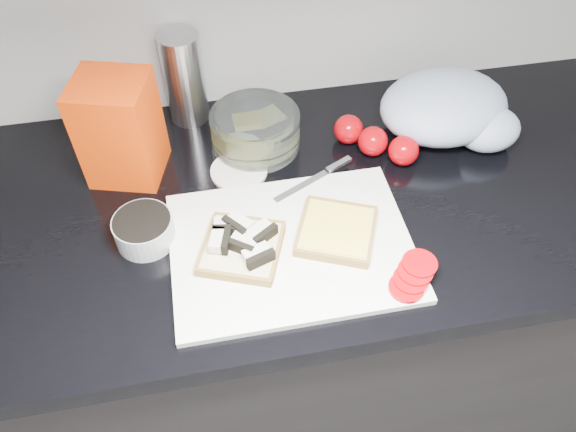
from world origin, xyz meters
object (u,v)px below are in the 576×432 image
Objects in this scene: cutting_board at (291,246)px; glass_bowl at (255,130)px; steel_canister at (184,78)px; bread_bag at (120,129)px.

glass_bowl is at bearing 93.87° from cutting_board.
steel_canister reaches higher than glass_bowl.
cutting_board is 2.02× the size of bread_bag.
steel_canister is at bearing 110.05° from cutting_board.
steel_canister is (-0.12, 0.11, 0.06)m from glass_bowl.
steel_canister reaches higher than cutting_board.
bread_bag is 0.18m from steel_canister.
steel_canister is (-0.14, 0.38, 0.09)m from cutting_board.
cutting_board is at bearing -26.67° from bread_bag.
bread_bag is at bearing 137.00° from cutting_board.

